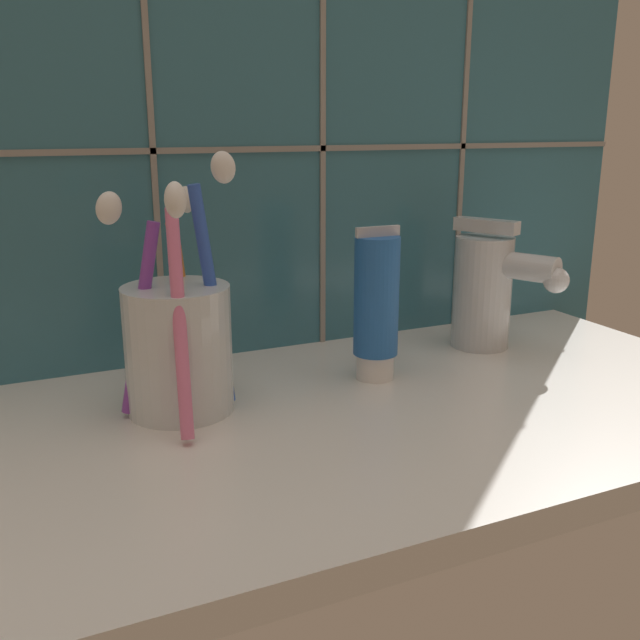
{
  "coord_description": "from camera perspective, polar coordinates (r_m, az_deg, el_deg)",
  "views": [
    {
      "loc": [
        -26.16,
        -43.17,
        22.3
      ],
      "look_at": [
        -5.25,
        2.12,
        8.49
      ],
      "focal_mm": 40.0,
      "sensor_mm": 36.0,
      "label": 1
    }
  ],
  "objects": [
    {
      "name": "tile_wall_backsplash",
      "position": [
        0.66,
        -1.37,
        19.13
      ],
      "size": [
        70.68,
        1.72,
        52.97
      ],
      "color": "#336B7F",
      "rests_on": "ground"
    },
    {
      "name": "toothbrush_cup",
      "position": [
        0.52,
        -11.25,
        -1.7
      ],
      "size": [
        9.78,
        16.14,
        18.59
      ],
      "color": "silver",
      "rests_on": "sink_counter"
    },
    {
      "name": "sink_counter",
      "position": [
        0.55,
        5.98,
        -7.49
      ],
      "size": [
        60.68,
        33.59,
        2.0
      ],
      "primitive_type": "cube",
      "color": "silver",
      "rests_on": "ground"
    },
    {
      "name": "sink_faucet",
      "position": [
        0.67,
        13.32,
        2.57
      ],
      "size": [
        6.68,
        10.37,
        11.96
      ],
      "rotation": [
        0.0,
        0.0,
        -1.13
      ],
      "color": "silver",
      "rests_on": "sink_counter"
    },
    {
      "name": "toothpaste_tube",
      "position": [
        0.57,
        4.52,
        1.18
      ],
      "size": [
        3.81,
        3.63,
        12.53
      ],
      "color": "white",
      "rests_on": "sink_counter"
    }
  ]
}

